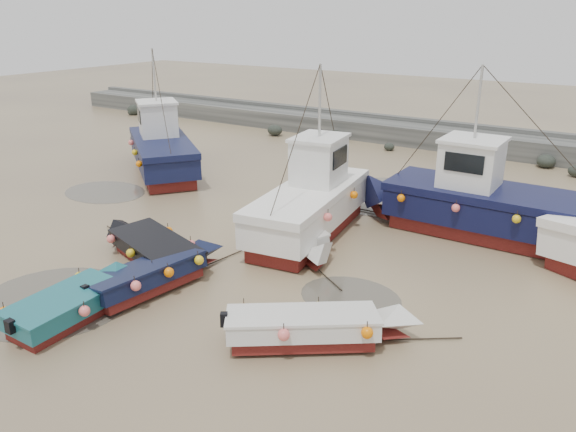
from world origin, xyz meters
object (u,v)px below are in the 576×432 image
at_px(dinghy_2, 75,299).
at_px(cabin_boat_1, 316,198).
at_px(dinghy_1, 156,271).
at_px(cabin_boat_0, 161,147).
at_px(cabin_boat_2, 479,201).
at_px(dinghy_5, 292,233).
at_px(person, 166,186).
at_px(dinghy_4, 152,244).
at_px(dinghy_3, 317,325).

distance_m(dinghy_2, cabin_boat_1, 9.55).
distance_m(dinghy_1, cabin_boat_0, 13.62).
xyz_separation_m(cabin_boat_1, cabin_boat_2, (5.30, 3.06, -0.03)).
distance_m(dinghy_1, dinghy_5, 5.20).
distance_m(dinghy_2, person, 12.43).
bearing_deg(dinghy_2, dinghy_5, 69.92).
height_order(dinghy_1, dinghy_4, same).
xyz_separation_m(dinghy_1, person, (-7.39, 7.91, -0.55)).
xyz_separation_m(cabin_boat_2, person, (-14.37, -1.91, -1.31)).
xyz_separation_m(dinghy_5, cabin_boat_1, (-0.13, 1.89, 0.79)).
bearing_deg(cabin_boat_1, person, 165.14).
height_order(dinghy_5, cabin_boat_1, cabin_boat_1).
bearing_deg(dinghy_3, dinghy_1, -125.61).
distance_m(cabin_boat_0, cabin_boat_2, 16.43).
bearing_deg(dinghy_2, cabin_boat_2, 56.42).
height_order(cabin_boat_0, cabin_boat_1, same).
distance_m(dinghy_5, cabin_boat_0, 12.31).
height_order(dinghy_2, cabin_boat_0, cabin_boat_0).
bearing_deg(cabin_boat_1, dinghy_4, -129.72).
height_order(dinghy_2, cabin_boat_2, cabin_boat_2).
distance_m(dinghy_4, cabin_boat_0, 11.44).
bearing_deg(dinghy_4, person, 59.10).
relative_size(dinghy_1, cabin_boat_1, 0.59).
height_order(cabin_boat_2, person, cabin_boat_2).
xyz_separation_m(dinghy_3, dinghy_5, (-3.87, 4.88, 0.00)).
bearing_deg(cabin_boat_2, dinghy_3, 172.57).
distance_m(dinghy_5, person, 9.70).
bearing_deg(cabin_boat_0, dinghy_5, -75.54).
height_order(dinghy_4, cabin_boat_1, cabin_boat_1).
bearing_deg(person, dinghy_4, 92.05).
xyz_separation_m(dinghy_2, cabin_boat_2, (7.57, 12.30, 0.74)).
height_order(dinghy_4, cabin_boat_2, cabin_boat_2).
distance_m(dinghy_1, dinghy_2, 2.55).
height_order(dinghy_4, cabin_boat_0, cabin_boat_0).
bearing_deg(dinghy_2, cabin_boat_1, 74.21).
distance_m(dinghy_1, cabin_boat_1, 7.01).
height_order(dinghy_1, cabin_boat_2, cabin_boat_2).
bearing_deg(cabin_boat_1, cabin_boat_2, 22.37).
height_order(dinghy_1, dinghy_2, same).
bearing_deg(cabin_boat_2, dinghy_1, 144.68).
bearing_deg(dinghy_1, dinghy_5, 78.22).
relative_size(dinghy_3, dinghy_5, 0.99).
relative_size(dinghy_4, cabin_boat_2, 0.56).
bearing_deg(person, cabin_boat_2, 148.08).
relative_size(dinghy_1, dinghy_4, 0.95).
height_order(dinghy_1, cabin_boat_1, cabin_boat_1).
relative_size(dinghy_4, cabin_boat_1, 0.62).
relative_size(cabin_boat_1, cabin_boat_2, 0.91).
relative_size(dinghy_2, cabin_boat_1, 0.53).
bearing_deg(dinghy_4, cabin_boat_2, -28.30).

